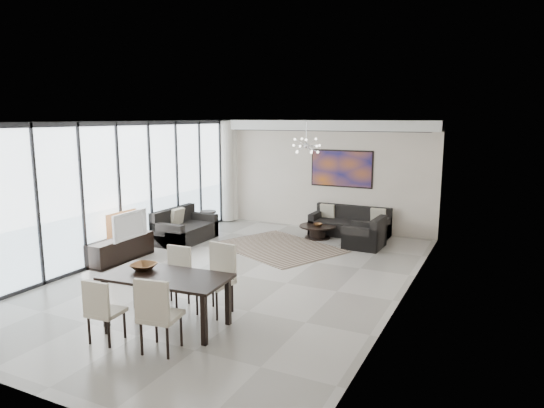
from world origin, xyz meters
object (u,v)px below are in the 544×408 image
Objects in this scene: dining_table at (166,281)px; tv_console at (121,249)px; coffee_table at (317,231)px; television at (126,225)px; sofa_main at (350,226)px.

tv_console is at bearing 143.45° from dining_table.
television is at bearing -128.35° from coffee_table.
dining_table is at bearing -91.05° from coffee_table.
television is 3.52m from dining_table.
coffee_table is 4.74m from tv_console.
television is 0.52× the size of dining_table.
tv_console is 0.85× the size of dining_table.
sofa_main is at bearing -40.46° from television.
coffee_table is at bearing 50.38° from tv_console.
tv_console is at bearing -130.32° from sofa_main.
sofa_main is at bearing 83.44° from dining_table.
dining_table is at bearing -129.72° from television.
sofa_main is (0.64, 0.66, 0.06)m from coffee_table.
coffee_table is 0.48× the size of dining_table.
tv_console is 3.65m from dining_table.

